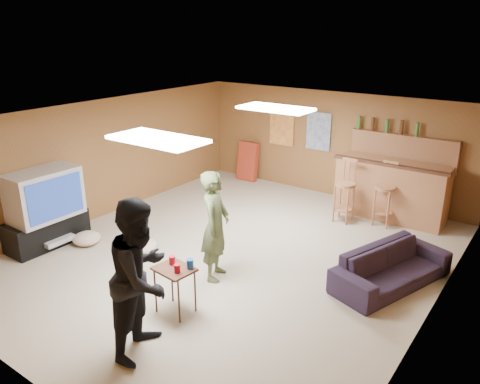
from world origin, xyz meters
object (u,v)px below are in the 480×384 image
Objects in this scene: person_olive at (215,226)px; sofa at (392,267)px; tv_body at (44,194)px; tray_table at (175,290)px; person_black at (142,277)px; bar_counter at (391,190)px.

sofa is at bearing -80.98° from person_olive.
tv_body is 3.07m from tray_table.
tv_body is at bearing 57.06° from person_black.
person_olive is at bearing -109.31° from bar_counter.
bar_counter reaches higher than sofa.
person_black is (0.35, -1.71, 0.10)m from person_olive.
tray_table is (0.14, -1.00, -0.49)m from person_olive.
sofa is (1.79, 2.97, -0.64)m from person_black.
bar_counter is at bearing -40.96° from person_olive.
person_olive is 0.89× the size of person_black.
person_olive is 1.74m from person_black.
tv_body is at bearing -133.00° from bar_counter.
person_olive is 1.12m from tray_table.
person_black reaches higher than tray_table.
tv_body is 3.34m from person_black.
person_black is at bearing -73.57° from tray_table.
person_black is 3.53m from sofa.
person_olive reaches higher than tray_table.
tv_body is at bearing 83.87° from person_olive.
tray_table reaches higher than sofa.
person_black reaches higher than bar_counter.
tray_table is at bearing 166.21° from person_olive.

